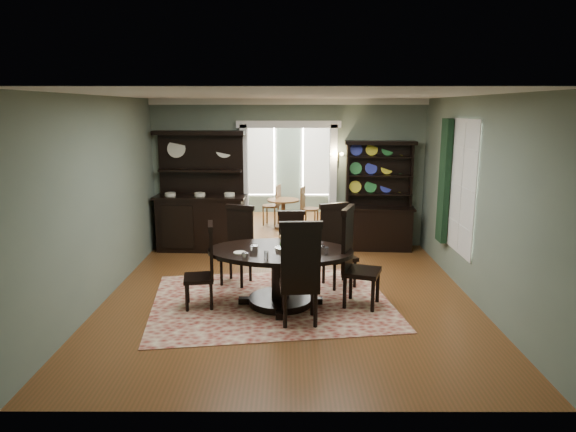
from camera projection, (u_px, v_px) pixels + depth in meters
The scene contains 19 objects.
room at pixel (289, 195), 7.51m from camera, with size 5.51×6.01×3.01m.
parlor at pixel (289, 161), 12.90m from camera, with size 3.51×3.50×3.01m.
doorway_trim at pixel (289, 168), 10.40m from camera, with size 2.08×0.25×2.57m.
right_window at pixel (453, 184), 8.37m from camera, with size 0.15×1.47×2.12m.
wall_sconce at pixel (336, 156), 10.19m from camera, with size 0.27×0.21×0.21m.
rug at pixel (271, 301), 7.62m from camera, with size 3.46×2.71×0.01m, color maroon.
dining_table at pixel (280, 267), 7.40m from camera, with size 2.21×2.11×0.83m.
centerpiece at pixel (285, 246), 7.29m from camera, with size 1.35×0.87×0.22m.
chair_far_left at pixel (238, 242), 8.36m from camera, with size 0.59×0.58×1.28m.
chair_far_mid at pixel (292, 245), 8.44m from camera, with size 0.45×0.43×1.17m.
chair_far_right at pixel (336, 242), 8.26m from camera, with size 0.64×0.62×1.33m.
chair_end_left at pixel (206, 264), 7.31m from camera, with size 0.50×0.52×1.23m.
chair_end_right at pixel (354, 255), 7.35m from camera, with size 0.65×0.67×1.45m.
chair_near at pixel (300, 271), 6.63m from camera, with size 0.56×0.53×1.43m.
sideboard at pixel (201, 209), 10.29m from camera, with size 1.84×0.73×2.39m.
welsh_dresser at pixel (378, 211), 10.33m from camera, with size 1.43×0.61×2.18m.
parlor_table at pixel (283, 209), 12.17m from camera, with size 0.75×0.75×0.70m.
parlor_chair_left at pixel (274, 204), 12.48m from camera, with size 0.46×0.45×1.00m.
parlor_chair_right at pixel (307, 206), 12.16m from camera, with size 0.45×0.44×0.99m.
Camera 1 is at (0.00, -7.37, 2.83)m, focal length 32.00 mm.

